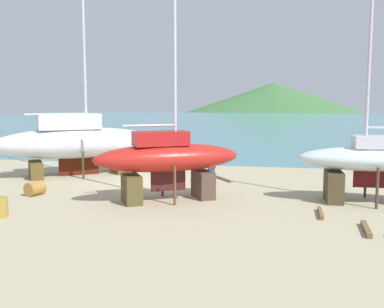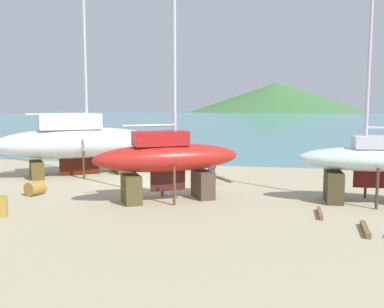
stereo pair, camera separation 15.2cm
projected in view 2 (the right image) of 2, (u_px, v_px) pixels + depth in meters
The scene contains 12 objects.
ground_plane at pixel (138, 193), 22.13m from camera, with size 39.43×39.43×0.00m, color tan.
sea_water at pixel (247, 122), 89.45m from camera, with size 144.60×118.62×0.01m, color teal.
headland_hill at pixel (277, 109), 201.48m from camera, with size 140.35×140.35×23.38m, color #3F703C.
sailboat_small_center at pixel (167, 159), 20.38m from camera, with size 6.80×4.98×10.57m.
sailboat_large_starboard at pixel (78, 141), 27.19m from camera, with size 9.71×7.78×17.49m.
sailboat_mid_port at pixel (373, 162), 19.80m from camera, with size 6.43×2.39×10.27m.
worker at pixel (212, 168), 24.69m from camera, with size 0.50×0.43×1.65m.
barrel_rust_mid at pixel (35, 188), 21.66m from camera, with size 0.67×0.67×0.85m, color olive.
barrel_by_slipway at pixel (0, 207), 17.64m from camera, with size 0.61×0.61×0.80m, color olive.
timber_short_skew at pixel (223, 179), 25.73m from camera, with size 2.02×0.17×0.12m, color olive.
timber_long_fore at pixel (320, 213), 17.91m from camera, with size 1.63×0.13×0.18m, color brown.
timber_long_aft at pixel (365, 229), 15.70m from camera, with size 1.79×0.18×0.18m, color brown.
Camera 2 is at (6.83, -23.61, 4.60)m, focal length 42.26 mm.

